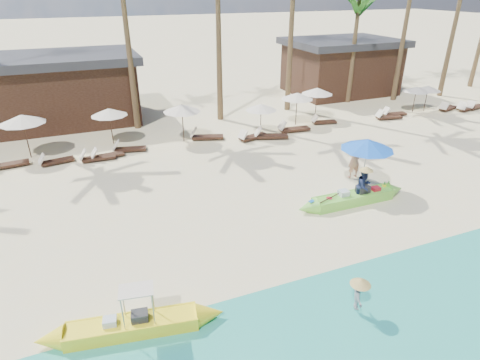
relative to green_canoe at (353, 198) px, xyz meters
name	(u,v)px	position (x,y,z in m)	size (l,w,h in m)	color
ground	(293,231)	(-3.33, -0.93, -0.24)	(240.00, 240.00, 0.00)	beige
wet_sand_strip	(384,327)	(-3.33, -5.93, -0.24)	(240.00, 4.50, 0.01)	tan
green_canoe	(353,198)	(0.00, 0.00, 0.00)	(5.71, 0.79, 0.73)	#6EC93D
yellow_canoe	(132,326)	(-9.53, -3.60, -0.02)	(5.35, 1.24, 1.39)	yellow
tourist	(354,159)	(1.53, 2.10, 0.68)	(0.68, 0.44, 1.86)	tan
vendor_green	(364,186)	(0.39, -0.11, 0.52)	(0.75, 0.58, 1.54)	#161F3D
vendor_yellow	(358,296)	(-3.71, -5.23, 0.38)	(0.58, 0.33, 0.89)	gray
blue_umbrella	(368,144)	(1.08, 0.83, 1.92)	(2.23, 2.23, 2.40)	#99999E
resort_parasol_3	(22,119)	(-12.72, 10.48, 1.85)	(2.26, 2.26, 2.33)	#3C2318
lounger_3_left	(7,164)	(-13.73, 9.45, -0.04)	(1.87, 0.76, 0.62)	#3C2318
lounger_3_right	(55,161)	(-11.52, 9.05, -0.05)	(1.75, 0.80, 0.57)	#3C2318
resort_parasol_4	(109,112)	(-8.46, 10.97, 1.62)	(2.01, 2.01, 2.07)	#3C2318
lounger_4_left	(106,155)	(-9.04, 8.88, -0.06)	(1.70, 0.65, 0.56)	#3C2318
lounger_4_right	(96,157)	(-9.55, 8.71, -0.04)	(1.77, 0.57, 0.60)	#3C2318
resort_parasol_5	(182,108)	(-4.60, 9.84, 1.73)	(2.13, 2.13, 2.19)	#3C2318
lounger_5_left	(128,148)	(-7.85, 9.39, -0.05)	(1.81, 0.88, 0.59)	#3C2318
resort_parasol_6	(261,107)	(-0.02, 9.12, 1.50)	(1.88, 1.88, 1.94)	#3C2318
lounger_6_left	(205,136)	(-3.37, 9.62, -0.03)	(2.02, 1.17, 0.66)	#3C2318
lounger_6_right	(252,136)	(-0.84, 8.58, -0.03)	(1.95, 1.01, 0.64)	#3C2318
resort_parasol_7	(297,96)	(2.96, 10.11, 1.64)	(2.03, 2.03, 2.09)	#3C2318
lounger_7_left	(269,135)	(0.20, 8.32, -0.02)	(2.06, 1.20, 0.67)	#3C2318
lounger_7_right	(292,128)	(2.05, 8.91, -0.02)	(2.05, 0.80, 0.68)	#3C2318
resort_parasol_8	(317,91)	(4.75, 10.65, 1.68)	(2.07, 2.07, 2.13)	#3C2318
lounger_8_left	(323,121)	(4.66, 9.55, -0.06)	(1.70, 0.83, 0.56)	#3C2318
resort_parasol_9	(417,89)	(12.05, 9.41, 1.43)	(1.80, 1.80, 1.86)	#3C2318
lounger_9_left	(387,116)	(9.27, 8.77, -0.04)	(1.87, 0.86, 0.61)	#3C2318
lounger_9_right	(393,113)	(10.14, 9.22, -0.05)	(1.80, 0.73, 0.60)	#3C2318
resort_parasol_10	(428,88)	(13.13, 9.43, 1.39)	(1.76, 1.76, 1.81)	#3C2318
lounger_10_left	(448,108)	(14.78, 8.86, -0.04)	(1.86, 1.02, 0.60)	#3C2318
lounger_10_right	(466,108)	(15.99, 8.31, -0.03)	(2.00, 1.01, 0.65)	#3C2318
lounger_11_left	(475,106)	(16.89, 8.36, -0.04)	(1.89, 0.87, 0.62)	#3C2318
palm_6	(359,3)	(9.51, 13.59, 6.81)	(2.08, 2.08, 8.51)	brown
pavilion_west	(53,89)	(-11.33, 16.57, 1.95)	(10.80, 6.60, 4.30)	#3C2318
pavilion_east	(341,66)	(10.67, 16.57, 1.95)	(8.80, 6.60, 4.30)	#3C2318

